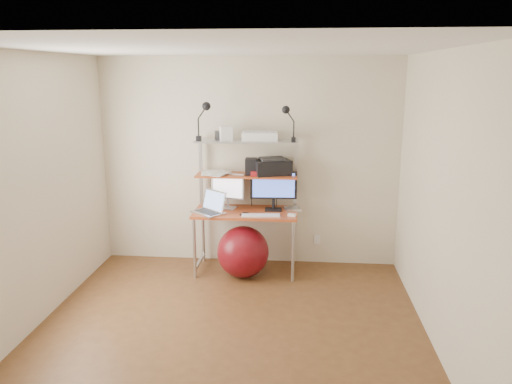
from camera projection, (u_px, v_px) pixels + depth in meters
room at (227, 199)px, 4.28m from camera, size 3.60×3.60×3.60m
computer_desk at (246, 192)px, 5.81m from camera, size 1.20×0.60×1.57m
wall_outlet at (317, 239)px, 6.16m from camera, size 0.08×0.01×0.12m
monitor_silver at (228, 188)px, 5.87m from camera, size 0.40×0.18×0.45m
monitor_black at (274, 187)px, 5.79m from camera, size 0.54×0.16×0.54m
laptop at (211, 208)px, 5.73m from camera, size 0.47×0.46×0.32m
keyboard at (261, 215)px, 5.60m from camera, size 0.44×0.16×0.01m
mouse at (292, 215)px, 5.59m from camera, size 0.10×0.08×0.02m
mac_mini at (292, 209)px, 5.83m from camera, size 0.22×0.22×0.03m
phone at (244, 214)px, 5.66m from camera, size 0.10×0.13×0.01m
printer at (272, 167)px, 5.80m from camera, size 0.49×0.40×0.20m
nas_cube at (251, 166)px, 5.77m from camera, size 0.13×0.13×0.20m
red_box at (259, 173)px, 5.75m from camera, size 0.22×0.17×0.06m
scanner at (260, 136)px, 5.73m from camera, size 0.43×0.30×0.11m
box_white at (226, 134)px, 5.69m from camera, size 0.16×0.15×0.16m
box_grey at (219, 135)px, 5.78m from camera, size 0.12×0.12×0.10m
clip_lamp_left at (205, 113)px, 5.60m from camera, size 0.17×0.10×0.44m
clip_lamp_right at (288, 116)px, 5.54m from camera, size 0.16×0.09×0.40m
exercise_ball at (243, 252)px, 5.74m from camera, size 0.60×0.60×0.60m
paper_stack at (215, 173)px, 5.85m from camera, size 0.38×0.40×0.02m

